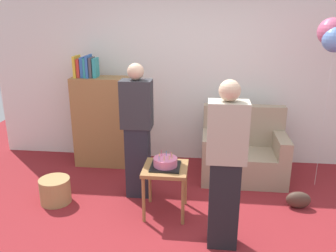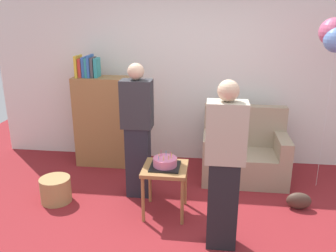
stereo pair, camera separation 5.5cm
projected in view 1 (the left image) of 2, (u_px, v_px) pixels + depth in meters
ground_plane at (182, 234)px, 3.62m from camera, size 8.00×8.00×0.00m
wall_back at (194, 71)px, 5.14m from camera, size 6.00×0.10×2.70m
couch at (243, 154)px, 4.78m from camera, size 1.10×0.70×0.96m
bookshelf at (102, 120)px, 5.11m from camera, size 0.80×0.36×1.61m
side_table at (165, 174)px, 3.88m from camera, size 0.48×0.48×0.56m
birthday_cake at (165, 163)px, 3.83m from camera, size 0.32×0.32×0.17m
person_blowing_candles at (137, 131)px, 4.16m from camera, size 0.36×0.22×1.63m
person_holding_cake at (226, 166)px, 3.22m from camera, size 0.36×0.22×1.63m
wicker_basket at (55, 191)px, 4.19m from camera, size 0.36×0.36×0.30m
handbag at (298, 200)px, 4.09m from camera, size 0.28×0.14×0.20m
balloon_bunch at (336, 35)px, 4.06m from camera, size 0.41×0.40×2.11m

